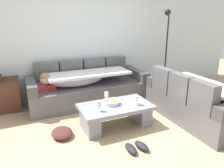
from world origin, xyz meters
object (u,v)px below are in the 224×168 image
(wine_glass_far_back, at_px, (106,95))
(floor_lamp, at_px, (166,46))
(couch_near_window, at_px, (195,102))
(pair_of_shoes, at_px, (136,147))
(crumpled_garment, at_px, (62,133))
(coffee_table, at_px, (116,113))
(couch_along_wall, at_px, (86,88))
(wine_glass_near_left, at_px, (99,104))
(open_magazine, at_px, (134,101))
(wine_glass_near_right, at_px, (136,98))
(side_cabinet, at_px, (1,96))
(fruit_bowl, at_px, (111,102))

(wine_glass_far_back, height_order, floor_lamp, floor_lamp)
(couch_near_window, height_order, pair_of_shoes, couch_near_window)
(crumpled_garment, bearing_deg, coffee_table, -1.35)
(couch_along_wall, height_order, pair_of_shoes, couch_along_wall)
(couch_near_window, height_order, floor_lamp, floor_lamp)
(wine_glass_near_left, bearing_deg, coffee_table, 18.39)
(couch_along_wall, bearing_deg, floor_lamp, -2.16)
(coffee_table, height_order, open_magazine, open_magazine)
(open_magazine, bearing_deg, pair_of_shoes, -120.41)
(wine_glass_near_right, height_order, crumpled_garment, wine_glass_near_right)
(side_cabinet, bearing_deg, fruit_bowl, -38.59)
(coffee_table, height_order, wine_glass_near_right, wine_glass_near_right)
(crumpled_garment, bearing_deg, wine_glass_near_right, -7.19)
(couch_along_wall, xyz_separation_m, wine_glass_near_right, (0.44, -1.36, 0.17))
(open_magazine, height_order, crumpled_garment, open_magazine)
(couch_along_wall, bearing_deg, wine_glass_far_back, -86.96)
(fruit_bowl, bearing_deg, wine_glass_near_right, -27.28)
(coffee_table, xyz_separation_m, floor_lamp, (1.84, 1.15, 0.88))
(couch_near_window, xyz_separation_m, floor_lamp, (0.43, 1.49, 0.78))
(coffee_table, bearing_deg, crumpled_garment, 178.65)
(fruit_bowl, height_order, crumpled_garment, fruit_bowl)
(couch_near_window, xyz_separation_m, wine_glass_near_right, (-1.09, 0.21, 0.16))
(couch_near_window, bearing_deg, side_cabinet, 60.80)
(floor_lamp, bearing_deg, open_magazine, -142.19)
(open_magazine, bearing_deg, couch_near_window, -21.38)
(couch_along_wall, distance_m, wine_glass_near_left, 1.36)
(couch_along_wall, bearing_deg, open_magazine, -68.17)
(wine_glass_near_right, xyz_separation_m, crumpled_garment, (-1.22, 0.15, -0.44))
(pair_of_shoes, bearing_deg, crumpled_garment, 138.10)
(coffee_table, bearing_deg, wine_glass_near_right, -22.77)
(couch_near_window, relative_size, pair_of_shoes, 5.81)
(pair_of_shoes, bearing_deg, coffee_table, 87.60)
(couch_along_wall, distance_m, crumpled_garment, 1.46)
(pair_of_shoes, bearing_deg, fruit_bowl, 91.29)
(wine_glass_near_right, bearing_deg, couch_along_wall, 108.13)
(floor_lamp, bearing_deg, crumpled_garment, -157.68)
(open_magazine, bearing_deg, side_cabinet, 142.97)
(couch_along_wall, height_order, wine_glass_near_left, couch_along_wall)
(wine_glass_near_left, bearing_deg, couch_along_wall, 81.06)
(open_magazine, distance_m, crumpled_garment, 1.31)
(couch_along_wall, distance_m, wine_glass_near_right, 1.44)
(wine_glass_near_left, bearing_deg, wine_glass_far_back, 51.58)
(fruit_bowl, bearing_deg, crumpled_garment, -177.65)
(wine_glass_near_left, bearing_deg, crumpled_garment, 166.82)
(crumpled_garment, bearing_deg, fruit_bowl, 2.35)
(wine_glass_far_back, bearing_deg, open_magazine, -26.52)
(fruit_bowl, bearing_deg, couch_near_window, -15.26)
(couch_near_window, relative_size, floor_lamp, 0.94)
(couch_near_window, distance_m, wine_glass_near_left, 1.77)
(wine_glass_near_right, height_order, open_magazine, wine_glass_near_right)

